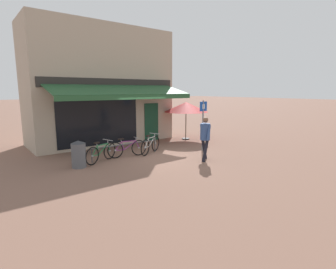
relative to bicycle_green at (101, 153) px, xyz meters
name	(u,v)px	position (x,y,z in m)	size (l,w,h in m)	color
ground_plane	(160,156)	(2.41, -0.67, -0.38)	(160.00, 160.00, 0.00)	brown
shop_front	(101,86)	(1.89, 4.00, 2.64)	(7.48, 4.93, 6.06)	tan
bike_rack_rail	(126,146)	(1.17, 0.13, 0.09)	(3.12, 0.04, 0.57)	#47494F
bicycle_green	(101,153)	(0.00, 0.00, 0.00)	(1.58, 0.76, 0.85)	black
bicycle_purple	(127,148)	(1.22, 0.10, -0.01)	(1.72, 0.52, 0.82)	black
bicycle_silver	(151,145)	(2.35, -0.01, 0.01)	(1.56, 0.87, 0.87)	black
pedestrian_adult	(205,134)	(3.43, -2.32, 0.69)	(0.59, 0.71, 1.78)	black
litter_bin	(79,154)	(-0.95, -0.18, 0.13)	(0.53, 0.53, 1.01)	#515459
parking_sign	(203,120)	(4.58, -1.06, 1.07)	(0.44, 0.07, 2.36)	slate
cafe_parasol	(186,107)	(5.90, 1.59, 1.48)	(2.50, 2.50, 2.15)	#4C3D2D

